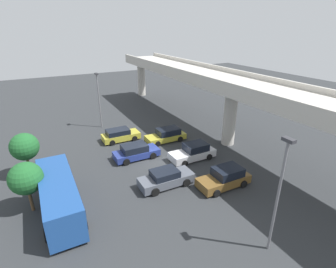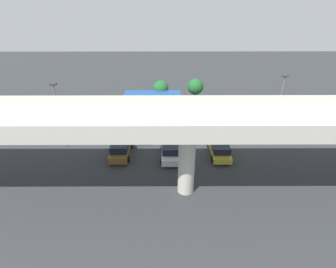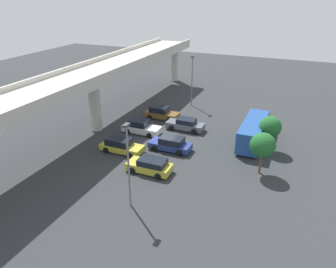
# 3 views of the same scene
# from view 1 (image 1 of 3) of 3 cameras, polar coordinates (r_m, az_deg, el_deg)

# --- Properties ---
(ground_plane) EXTENTS (113.43, 113.43, 0.00)m
(ground_plane) POSITION_cam_1_polar(r_m,az_deg,el_deg) (27.29, -2.73, -5.96)
(ground_plane) COLOR #2D3033
(highway_overpass) EXTENTS (54.38, 6.04, 8.06)m
(highway_overpass) POSITION_cam_1_polar(r_m,az_deg,el_deg) (29.90, 13.90, 9.62)
(highway_overpass) COLOR #BCB7AD
(highway_overpass) RESTS_ON ground_plane
(parked_car_0) EXTENTS (2.20, 4.46, 1.47)m
(parked_car_0) POSITION_cam_1_polar(r_m,az_deg,el_deg) (32.31, -10.39, -0.19)
(parked_car_0) COLOR gold
(parked_car_0) RESTS_ON ground_plane
(parked_car_1) EXTENTS (2.21, 4.83, 1.56)m
(parked_car_1) POSITION_cam_1_polar(r_m,az_deg,el_deg) (31.67, -0.35, -0.24)
(parked_car_1) COLOR gold
(parked_car_1) RESTS_ON ground_plane
(parked_car_2) EXTENTS (2.21, 4.75, 1.57)m
(parked_car_2) POSITION_cam_1_polar(r_m,az_deg,el_deg) (27.76, -7.02, -3.85)
(parked_car_2) COLOR navy
(parked_car_2) RESTS_ON ground_plane
(parked_car_3) EXTENTS (2.18, 4.84, 1.69)m
(parked_car_3) POSITION_cam_1_polar(r_m,az_deg,el_deg) (27.56, 5.52, -3.93)
(parked_car_3) COLOR silver
(parked_car_3) RESTS_ON ground_plane
(parked_car_4) EXTENTS (2.11, 4.84, 1.53)m
(parked_car_4) POSITION_cam_1_polar(r_m,az_deg,el_deg) (23.10, -0.46, -9.61)
(parked_car_4) COLOR #515660
(parked_car_4) RESTS_ON ground_plane
(parked_car_5) EXTENTS (2.20, 4.69, 1.71)m
(parked_car_5) POSITION_cam_1_polar(r_m,az_deg,el_deg) (23.55, 12.22, -9.31)
(parked_car_5) COLOR brown
(parked_car_5) RESTS_ON ground_plane
(shuttle_bus) EXTENTS (8.50, 2.69, 2.72)m
(shuttle_bus) POSITION_cam_1_polar(r_m,az_deg,el_deg) (21.24, -22.72, -11.89)
(shuttle_bus) COLOR #1E478C
(shuttle_bus) RESTS_ON ground_plane
(lamp_post_near_aisle) EXTENTS (0.70, 0.35, 7.40)m
(lamp_post_near_aisle) POSITION_cam_1_polar(r_m,az_deg,el_deg) (36.07, -14.86, 7.97)
(lamp_post_near_aisle) COLOR slate
(lamp_post_near_aisle) RESTS_ON ground_plane
(lamp_post_mid_lot) EXTENTS (0.70, 0.35, 7.61)m
(lamp_post_mid_lot) POSITION_cam_1_polar(r_m,az_deg,el_deg) (16.40, 23.07, -10.90)
(lamp_post_mid_lot) COLOR slate
(lamp_post_mid_lot) RESTS_ON ground_plane
(tree_front_left) EXTENTS (2.47, 2.47, 4.28)m
(tree_front_left) POSITION_cam_1_polar(r_m,az_deg,el_deg) (26.59, -28.78, -2.47)
(tree_front_left) COLOR brown
(tree_front_left) RESTS_ON ground_plane
(tree_front_centre) EXTENTS (2.42, 2.42, 4.02)m
(tree_front_centre) POSITION_cam_1_polar(r_m,az_deg,el_deg) (21.77, -28.55, -8.51)
(tree_front_centre) COLOR brown
(tree_front_centre) RESTS_ON ground_plane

